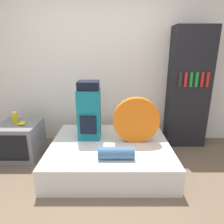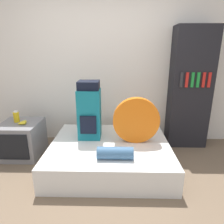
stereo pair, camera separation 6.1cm
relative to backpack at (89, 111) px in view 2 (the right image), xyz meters
The scene contains 10 objects.
ground_plane 1.23m from the backpack, 83.56° to the right, with size 16.00×16.00×0.00m, color brown.
wall_back 0.92m from the backpack, 81.19° to the left, with size 8.00×0.05×2.60m.
bed 0.67m from the backpack, 33.10° to the right, with size 1.63×1.40×0.33m.
backpack is the anchor object (origin of this frame).
tent_bag 0.68m from the backpack, 12.80° to the right, with size 0.64×0.10×0.64m.
sleeping_roll 0.80m from the backpack, 58.76° to the right, with size 0.43×0.15×0.15m.
television 1.17m from the backpack, behind, with size 0.57×0.62×0.53m.
canister 1.14m from the backpack, behind, with size 0.08×0.08×0.17m.
banana_bunch 1.01m from the backpack, behind, with size 0.13×0.17×0.03m.
bookshelf 1.67m from the backpack, 17.55° to the left, with size 0.63×0.35×1.93m.
Camera 2 is at (0.28, -1.75, 1.57)m, focal length 32.00 mm.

